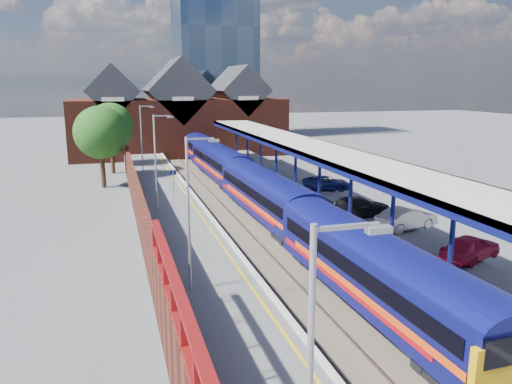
% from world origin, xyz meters
% --- Properties ---
extents(ground, '(240.00, 240.00, 0.00)m').
position_xyz_m(ground, '(0.00, 30.00, 0.00)').
color(ground, '#5B5B5E').
rests_on(ground, ground).
extents(ballast_bed, '(6.00, 76.00, 0.06)m').
position_xyz_m(ballast_bed, '(0.00, 20.00, 0.03)').
color(ballast_bed, '#473D33').
rests_on(ballast_bed, ground).
extents(rails, '(4.51, 76.00, 0.14)m').
position_xyz_m(rails, '(0.00, 20.00, 0.12)').
color(rails, slate).
rests_on(rails, ground).
extents(left_platform, '(5.00, 76.00, 1.00)m').
position_xyz_m(left_platform, '(-5.50, 20.00, 0.50)').
color(left_platform, '#565659').
rests_on(left_platform, ground).
extents(right_platform, '(6.00, 76.00, 1.00)m').
position_xyz_m(right_platform, '(6.00, 20.00, 0.50)').
color(right_platform, '#565659').
rests_on(right_platform, ground).
extents(coping_left, '(0.30, 76.00, 0.05)m').
position_xyz_m(coping_left, '(-3.15, 20.00, 1.02)').
color(coping_left, silver).
rests_on(coping_left, left_platform).
extents(coping_right, '(0.30, 76.00, 0.05)m').
position_xyz_m(coping_right, '(3.15, 20.00, 1.02)').
color(coping_right, silver).
rests_on(coping_right, right_platform).
extents(yellow_line, '(0.14, 76.00, 0.01)m').
position_xyz_m(yellow_line, '(-3.75, 20.00, 1.01)').
color(yellow_line, yellow).
rests_on(yellow_line, left_platform).
extents(train, '(3.18, 65.96, 3.45)m').
position_xyz_m(train, '(1.49, 28.22, 2.12)').
color(train, '#0C0E54').
rests_on(train, ground).
extents(canopy, '(4.50, 52.00, 4.48)m').
position_xyz_m(canopy, '(5.48, 21.95, 5.25)').
color(canopy, '#0E1353').
rests_on(canopy, right_platform).
extents(lamp_post_b, '(1.48, 0.18, 7.00)m').
position_xyz_m(lamp_post_b, '(-6.36, 6.00, 4.99)').
color(lamp_post_b, '#A5A8AA').
rests_on(lamp_post_b, left_platform).
extents(lamp_post_c, '(1.48, 0.18, 7.00)m').
position_xyz_m(lamp_post_c, '(-6.36, 22.00, 4.99)').
color(lamp_post_c, '#A5A8AA').
rests_on(lamp_post_c, left_platform).
extents(lamp_post_d, '(1.48, 0.18, 7.00)m').
position_xyz_m(lamp_post_d, '(-6.36, 38.00, 4.99)').
color(lamp_post_d, '#A5A8AA').
rests_on(lamp_post_d, left_platform).
extents(platform_sign, '(0.55, 0.08, 2.50)m').
position_xyz_m(platform_sign, '(-5.00, 24.00, 2.69)').
color(platform_sign, '#A5A8AA').
rests_on(platform_sign, left_platform).
extents(brick_wall, '(0.35, 50.00, 3.86)m').
position_xyz_m(brick_wall, '(-8.10, 13.54, 2.45)').
color(brick_wall, '#582317').
rests_on(brick_wall, left_platform).
extents(station_building, '(30.00, 12.12, 13.78)m').
position_xyz_m(station_building, '(0.00, 58.00, 5.45)').
color(station_building, '#582317').
rests_on(station_building, ground).
extents(glass_tower, '(14.20, 14.20, 40.30)m').
position_xyz_m(glass_tower, '(10.00, 80.00, 20.20)').
color(glass_tower, '#49647E').
rests_on(glass_tower, ground).
extents(tree_near, '(5.20, 5.20, 8.10)m').
position_xyz_m(tree_near, '(-10.35, 35.91, 5.35)').
color(tree_near, '#382314').
rests_on(tree_near, ground).
extents(tree_far, '(5.20, 5.20, 8.10)m').
position_xyz_m(tree_far, '(-9.35, 43.91, 5.35)').
color(tree_far, '#382314').
rests_on(tree_far, ground).
extents(parked_car_red, '(4.31, 2.98, 1.36)m').
position_xyz_m(parked_car_red, '(8.50, 5.85, 1.68)').
color(parked_car_red, '#A10D2F').
rests_on(parked_car_red, right_platform).
extents(parked_car_silver, '(4.56, 2.56, 1.42)m').
position_xyz_m(parked_car_silver, '(8.41, 11.77, 1.71)').
color(parked_car_silver, '#AEADB2').
rests_on(parked_car_silver, right_platform).
extents(parked_car_dark, '(4.79, 1.97, 1.39)m').
position_xyz_m(parked_car_dark, '(7.01, 15.59, 1.69)').
color(parked_car_dark, black).
rests_on(parked_car_dark, right_platform).
extents(parked_car_blue, '(4.79, 3.59, 1.21)m').
position_xyz_m(parked_car_blue, '(8.50, 24.41, 1.60)').
color(parked_car_blue, navy).
rests_on(parked_car_blue, right_platform).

